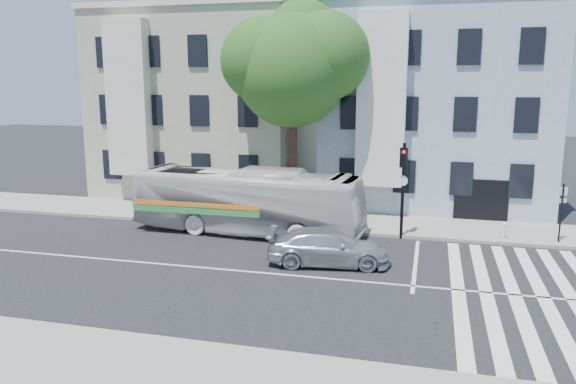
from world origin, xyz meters
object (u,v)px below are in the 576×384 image
(bus, at_px, (247,201))
(fire_hydrant, at_px, (503,230))
(sedan, at_px, (328,247))
(traffic_signal, at_px, (403,178))

(bus, relative_size, fire_hydrant, 15.51)
(bus, xyz_separation_m, fire_hydrant, (11.45, 1.46, -1.01))
(sedan, distance_m, fire_hydrant, 8.59)
(bus, xyz_separation_m, sedan, (4.51, -3.60, -0.84))
(sedan, bearing_deg, traffic_signal, -39.02)
(sedan, xyz_separation_m, fire_hydrant, (6.94, 5.06, -0.18))
(bus, height_order, sedan, bus)
(sedan, xyz_separation_m, traffic_signal, (2.53, 4.34, 2.11))
(traffic_signal, relative_size, fire_hydrant, 6.15)
(traffic_signal, height_order, fire_hydrant, traffic_signal)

